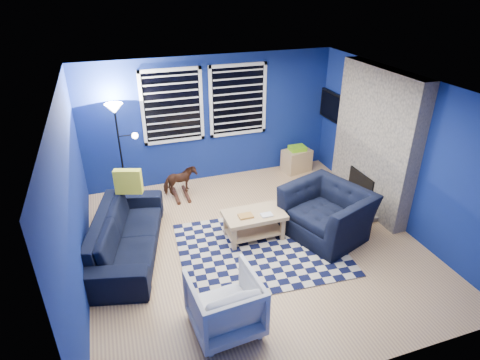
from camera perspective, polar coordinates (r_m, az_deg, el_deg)
The scene contains 18 objects.
floor at distance 6.46m, azimuth 2.10°, elevation -8.98°, with size 5.00×5.00×0.00m, color tan.
ceiling at distance 5.37m, azimuth 2.56°, elevation 13.03°, with size 5.00×5.00×0.00m, color white.
wall_back at distance 8.02m, azimuth -4.11°, elevation 8.55°, with size 5.00×5.00×0.00m, color navy.
wall_left at distance 5.53m, azimuth -22.74°, elevation -2.78°, with size 5.00×5.00×0.00m, color navy.
wall_right at distance 7.03m, azimuth 21.76°, elevation 3.84°, with size 5.00×5.00×0.00m, color navy.
fireplace at distance 7.32m, azimuth 18.44°, elevation 4.86°, with size 0.65×2.00×2.50m.
window_left at distance 7.73m, azimuth -9.59°, elevation 10.25°, with size 1.17×0.06×1.42m.
window_right at distance 8.02m, azimuth -0.26°, elevation 11.26°, with size 1.17×0.06×1.42m.
tv at distance 8.46m, azimuth 13.24°, elevation 9.99°, with size 0.07×1.00×0.58m.
rug at distance 6.34m, azimuth 2.96°, elevation -9.71°, with size 2.50×2.00×0.02m, color black.
sofa at distance 6.32m, azimuth -15.84°, elevation -7.43°, with size 0.89×2.27×0.66m, color black.
armchair_big at distance 6.60m, azimuth 12.24°, elevation -4.59°, with size 1.09×1.25×0.81m, color black.
armchair_bent at distance 4.94m, azimuth -2.18°, elevation -17.17°, with size 0.79×0.81×0.74m, color gray.
rocking_horse at distance 7.65m, azimuth -8.51°, elevation -0.13°, with size 0.63×0.29×0.53m, color #432A15.
coffee_table at distance 6.41m, azimuth 2.00°, elevation -5.72°, with size 0.97×0.56×0.48m.
cabinet at distance 8.71m, azimuth 8.05°, elevation 2.85°, with size 0.64×0.49×0.57m.
floor_lamp at distance 7.44m, azimuth -17.05°, elevation 7.90°, with size 0.50×0.31×1.83m.
throw_pillow at distance 6.64m, azimuth -15.61°, elevation -0.21°, with size 0.43×0.13×0.41m, color yellow.
Camera 1 is at (-1.89, -4.85, 3.83)m, focal length 30.00 mm.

